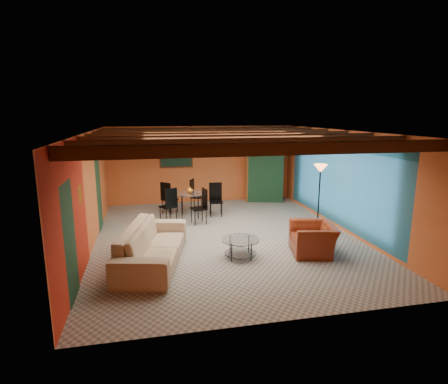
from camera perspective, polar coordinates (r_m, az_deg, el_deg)
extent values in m
cube|color=gray|center=(9.50, 0.25, -7.05)|extent=(6.50, 8.00, 0.01)
cube|color=silver|center=(8.98, 0.27, 9.45)|extent=(6.50, 8.00, 0.01)
cube|color=#CC622F|center=(13.02, -3.52, 4.32)|extent=(6.50, 0.02, 2.70)
cube|color=#A72312|center=(9.04, -20.31, 0.07)|extent=(0.02, 8.00, 2.70)
cube|color=#296478|center=(10.32, 18.18, 1.65)|extent=(0.02, 8.00, 2.70)
imported|color=tan|center=(7.96, -11.04, -8.07)|extent=(1.68, 2.95, 0.81)
imported|color=maroon|center=(8.58, 13.72, -7.12)|extent=(1.12, 1.23, 0.69)
cube|color=brown|center=(13.28, 6.14, 3.15)|extent=(1.32, 0.89, 2.11)
cube|color=black|center=(12.84, -7.50, 5.47)|extent=(1.05, 0.03, 0.65)
imported|color=#26661E|center=(13.14, 6.26, 8.70)|extent=(0.51, 0.48, 0.46)
imported|color=orange|center=(11.12, -5.40, 1.80)|extent=(0.20, 0.20, 0.20)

